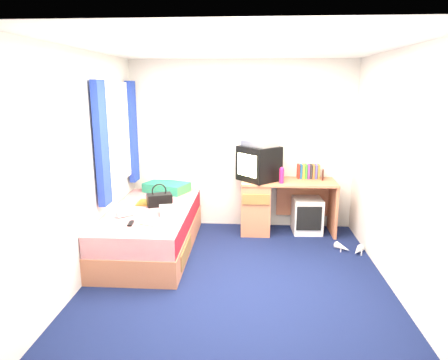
# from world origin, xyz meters

# --- Properties ---
(ground) EXTENTS (3.40, 3.40, 0.00)m
(ground) POSITION_xyz_m (0.00, 0.00, 0.00)
(ground) COLOR #0C1438
(ground) RESTS_ON ground
(room_shell) EXTENTS (3.40, 3.40, 3.40)m
(room_shell) POSITION_xyz_m (0.00, 0.00, 1.45)
(room_shell) COLOR white
(room_shell) RESTS_ON ground
(bed) EXTENTS (1.01, 2.00, 0.54)m
(bed) POSITION_xyz_m (-1.10, 0.66, 0.27)
(bed) COLOR #C87853
(bed) RESTS_ON ground
(pillow) EXTENTS (0.70, 0.57, 0.13)m
(pillow) POSITION_xyz_m (-1.07, 1.51, 0.61)
(pillow) COLOR #166F93
(pillow) RESTS_ON bed
(desk) EXTENTS (1.30, 0.55, 0.75)m
(desk) POSITION_xyz_m (0.39, 1.44, 0.41)
(desk) COLOR #C87853
(desk) RESTS_ON ground
(storage_cube) EXTENTS (0.41, 0.41, 0.50)m
(storage_cube) POSITION_xyz_m (0.94, 1.44, 0.25)
(storage_cube) COLOR white
(storage_cube) RESTS_ON ground
(crt_tv) EXTENTS (0.65, 0.65, 0.48)m
(crt_tv) POSITION_xyz_m (0.25, 1.44, 0.99)
(crt_tv) COLOR black
(crt_tv) RESTS_ON desk
(vcr) EXTENTS (0.52, 0.52, 0.08)m
(vcr) POSITION_xyz_m (0.25, 1.44, 1.27)
(vcr) COLOR #B7B7B9
(vcr) RESTS_ON crt_tv
(book_row) EXTENTS (0.31, 0.13, 0.20)m
(book_row) POSITION_xyz_m (0.95, 1.60, 0.85)
(book_row) COLOR maroon
(book_row) RESTS_ON desk
(picture_frame) EXTENTS (0.05, 0.12, 0.14)m
(picture_frame) POSITION_xyz_m (1.15, 1.52, 0.82)
(picture_frame) COLOR black
(picture_frame) RESTS_ON desk
(pink_water_bottle) EXTENTS (0.08, 0.08, 0.20)m
(pink_water_bottle) POSITION_xyz_m (0.55, 1.28, 0.85)
(pink_water_bottle) COLOR #D21D61
(pink_water_bottle) RESTS_ON desk
(aerosol_can) EXTENTS (0.06, 0.06, 0.17)m
(aerosol_can) POSITION_xyz_m (0.53, 1.43, 0.83)
(aerosol_can) COLOR white
(aerosol_can) RESTS_ON desk
(handbag) EXTENTS (0.35, 0.28, 0.29)m
(handbag) POSITION_xyz_m (-1.02, 0.82, 0.62)
(handbag) COLOR black
(handbag) RESTS_ON bed
(towel) EXTENTS (0.34, 0.31, 0.09)m
(towel) POSITION_xyz_m (-0.79, 0.48, 0.59)
(towel) COLOR silver
(towel) RESTS_ON bed
(magazine) EXTENTS (0.22, 0.29, 0.01)m
(magazine) POSITION_xyz_m (-1.22, 0.92, 0.55)
(magazine) COLOR gold
(magazine) RESTS_ON bed
(water_bottle) EXTENTS (0.19, 0.19, 0.07)m
(water_bottle) POSITION_xyz_m (-1.32, 0.35, 0.58)
(water_bottle) COLOR silver
(water_bottle) RESTS_ON bed
(colour_swatch_fan) EXTENTS (0.23, 0.13, 0.01)m
(colour_swatch_fan) POSITION_xyz_m (-0.96, 0.07, 0.55)
(colour_swatch_fan) COLOR gold
(colour_swatch_fan) RESTS_ON bed
(remote_control) EXTENTS (0.07, 0.16, 0.02)m
(remote_control) POSITION_xyz_m (-1.18, 0.10, 0.55)
(remote_control) COLOR black
(remote_control) RESTS_ON bed
(window_assembly) EXTENTS (0.11, 1.42, 1.40)m
(window_assembly) POSITION_xyz_m (-1.55, 0.90, 1.42)
(window_assembly) COLOR silver
(window_assembly) RESTS_ON room_shell
(white_heels) EXTENTS (0.36, 0.32, 0.09)m
(white_heels) POSITION_xyz_m (1.40, 0.75, 0.04)
(white_heels) COLOR white
(white_heels) RESTS_ON ground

